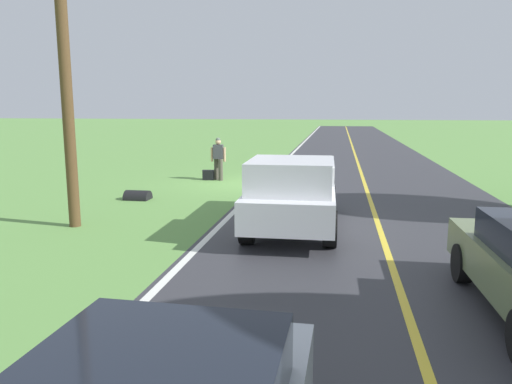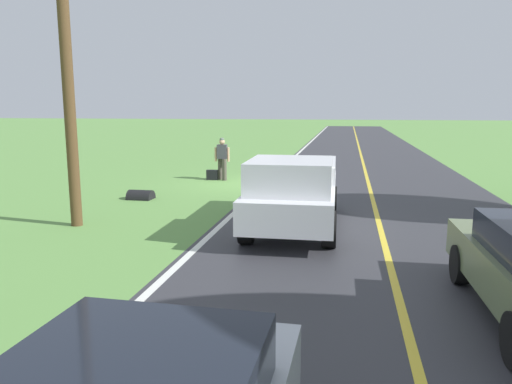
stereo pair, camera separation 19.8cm
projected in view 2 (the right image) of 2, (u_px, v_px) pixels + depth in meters
ground_plane at (245, 184)px, 19.15m from camera, size 200.00×200.00×0.00m
road_surface at (369, 187)px, 18.29m from camera, size 8.32×120.00×0.00m
lane_edge_line at (265, 184)px, 19.01m from camera, size 0.16×117.60×0.00m
lane_centre_line at (369, 187)px, 18.29m from camera, size 0.14×117.60×0.00m
hitchhiker_walking at (222, 156)px, 20.04m from camera, size 0.62×0.51×1.75m
suitcase_carried at (212, 175)px, 20.14m from camera, size 0.47×0.24×0.42m
pickup_truck_passing at (293, 191)px, 11.85m from camera, size 2.18×5.44×1.82m
utility_pole_roadside at (66, 57)px, 11.70m from camera, size 0.28×0.28×8.32m
drainage_culvert at (141, 199)px, 15.98m from camera, size 0.80×0.60×0.60m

